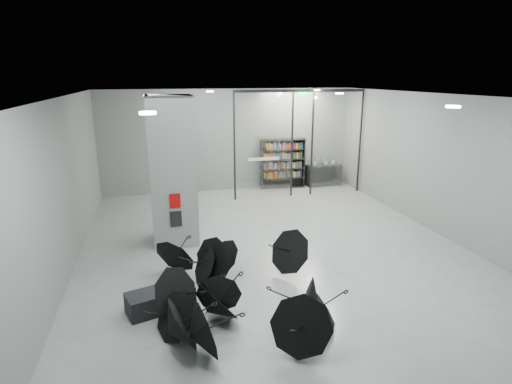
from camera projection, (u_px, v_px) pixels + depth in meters
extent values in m
plane|color=gray|center=(282.00, 260.00, 10.37)|extent=(14.00, 14.00, 0.00)
cube|color=slate|center=(285.00, 98.00, 9.28)|extent=(10.00, 14.00, 0.02)
cube|color=slate|center=(230.00, 140.00, 16.36)|extent=(10.00, 0.02, 4.00)
cube|color=slate|center=(56.00, 198.00, 8.65)|extent=(0.02, 14.00, 4.00)
cube|color=slate|center=(462.00, 172.00, 11.00)|extent=(0.02, 14.00, 4.00)
cube|color=slate|center=(172.00, 171.00, 11.10)|extent=(1.20, 1.20, 4.00)
cube|color=#A50A07|center=(175.00, 201.00, 10.70)|extent=(0.28, 0.04, 0.38)
cube|color=black|center=(176.00, 219.00, 10.84)|extent=(0.30, 0.03, 0.42)
cube|color=#0CE533|center=(303.00, 95.00, 14.84)|extent=(0.30, 0.06, 0.15)
cube|color=silver|center=(264.00, 145.00, 15.19)|extent=(2.20, 0.02, 3.95)
cube|color=silver|center=(336.00, 142.00, 15.87)|extent=(2.00, 0.02, 3.95)
cube|color=black|center=(234.00, 147.00, 14.93)|extent=(0.06, 0.06, 4.00)
cube|color=black|center=(292.00, 144.00, 15.45)|extent=(0.06, 0.06, 4.00)
cube|color=black|center=(312.00, 143.00, 15.64)|extent=(0.06, 0.06, 4.00)
cube|color=black|center=(360.00, 141.00, 16.11)|extent=(0.06, 0.06, 4.00)
cube|color=black|center=(301.00, 91.00, 14.99)|extent=(5.00, 0.08, 0.10)
cube|color=black|center=(161.00, 300.00, 8.16)|extent=(1.40, 0.91, 0.42)
cube|color=black|center=(323.00, 175.00, 17.41)|extent=(1.51, 0.70, 0.88)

